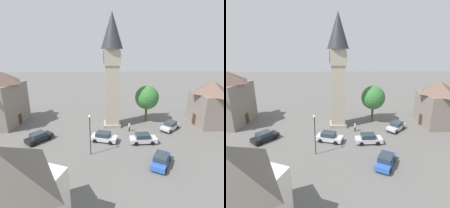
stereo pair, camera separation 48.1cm
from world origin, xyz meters
TOP-DOWN VIEW (x-y plane):
  - ground_plane at (0.00, 0.00)m, footprint 200.00×200.00m
  - clock_tower at (0.00, 0.00)m, footprint 3.76×3.76m
  - car_blue_kerb at (-12.83, -5.43)m, footprint 4.42×3.51m
  - car_silver_kerb at (-7.10, -4.43)m, footprint 1.89×4.17m
  - car_red_corner at (-2.50, -10.35)m, footprint 4.02×4.19m
  - car_white_side at (-6.30, 1.59)m, footprint 2.89×4.45m
  - car_black_far at (-5.79, 11.74)m, footprint 4.24×3.96m
  - pedestrian at (-2.72, -2.93)m, footprint 0.49×0.38m
  - tree at (1.85, -6.94)m, footprint 4.62×4.62m
  - building_terrace_right at (-0.19, -18.60)m, footprint 7.35×5.71m
  - building_corner_back at (1.81, 20.27)m, footprint 9.26×6.07m
  - lamp_post at (-9.96, 3.41)m, footprint 0.36×0.36m

SIDE VIEW (x-z plane):
  - ground_plane at x=0.00m, z-range 0.00..0.00m
  - car_blue_kerb at x=-12.83m, z-range 0.00..1.53m
  - car_silver_kerb at x=-7.10m, z-range 0.00..1.53m
  - car_red_corner at x=-2.50m, z-range 0.00..1.53m
  - car_white_side at x=-6.30m, z-range 0.00..1.53m
  - car_black_far at x=-5.79m, z-range 0.00..1.53m
  - pedestrian at x=-2.72m, z-range 0.16..1.86m
  - lamp_post at x=-9.96m, z-range 0.90..6.62m
  - building_terrace_right at x=-0.19m, z-range 0.08..8.61m
  - tree at x=1.85m, z-range 1.32..8.62m
  - building_corner_back at x=1.81m, z-range 0.09..10.28m
  - clock_tower at x=0.00m, z-range 1.70..21.90m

